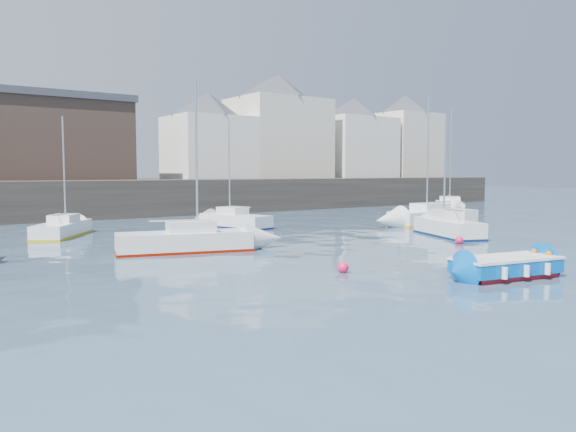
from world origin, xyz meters
TOP-DOWN VIEW (x-y plane):
  - water at (0.00, 0.00)m, footprint 220.00×220.00m
  - quay_wall at (0.00, 35.00)m, footprint 90.00×5.00m
  - land_strip at (0.00, 53.00)m, footprint 90.00×32.00m
  - bldg_east_a at (20.00, 42.00)m, footprint 13.36×13.36m
  - bldg_east_b at (31.00, 41.50)m, footprint 11.88×11.88m
  - bldg_east_c at (40.00, 41.50)m, footprint 11.14×11.14m
  - bldg_east_d at (11.00, 41.50)m, footprint 11.14×11.14m
  - warehouse at (-6.00, 43.00)m, footprint 16.40×10.40m
  - blue_dinghy at (1.35, 0.79)m, footprint 4.11×2.37m
  - sailboat_b at (-5.01, 13.16)m, footprint 6.46×3.53m
  - sailboat_c at (9.92, 10.15)m, footprint 3.59×5.60m
  - sailboat_d at (15.23, 15.69)m, footprint 7.06×2.54m
  - sailboat_f at (2.57, 21.69)m, footprint 2.95×5.61m
  - sailboat_g at (25.75, 22.67)m, footprint 7.04×6.54m
  - sailboat_h at (-8.03, 23.07)m, footprint 4.40×5.38m
  - buoy_near at (-2.64, 4.82)m, footprint 0.42×0.42m
  - buoy_mid at (7.69, 7.63)m, footprint 0.42×0.42m
  - buoy_far at (-1.10, 20.30)m, footprint 0.46×0.46m

SIDE VIEW (x-z plane):
  - water at x=0.00m, z-range 0.00..0.00m
  - buoy_near at x=-2.64m, z-range -0.21..0.21m
  - buoy_mid at x=7.69m, z-range -0.21..0.21m
  - buoy_far at x=-1.10m, z-range -0.23..0.23m
  - blue_dinghy at x=1.35m, z-range 0.04..0.78m
  - sailboat_h at x=-8.03m, z-range -2.99..3.88m
  - sailboat_f at x=2.57m, z-range -2.99..3.97m
  - sailboat_b at x=-5.01m, z-range -3.44..4.48m
  - sailboat_g at x=25.75m, z-range -4.09..5.14m
  - sailboat_c at x=9.92m, z-range -2.98..4.06m
  - sailboat_d at x=15.23m, z-range -3.90..4.98m
  - land_strip at x=0.00m, z-range 0.00..2.80m
  - quay_wall at x=0.00m, z-range 0.00..3.00m
  - warehouse at x=-6.00m, z-range 2.82..10.42m
  - bldg_east_d at x=11.00m, z-range 2.89..11.84m
  - bldg_east_b at x=31.00m, z-range 2.89..12.84m
  - bldg_east_c at x=40.00m, z-range 2.90..13.85m
  - bldg_east_a at x=20.00m, z-range 2.91..14.71m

